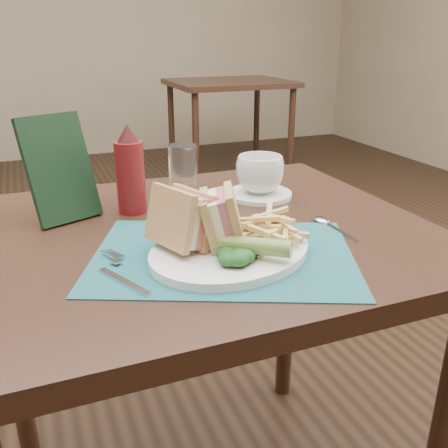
# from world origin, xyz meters

# --- Properties ---
(floor) EXTENTS (7.00, 7.00, 0.00)m
(floor) POSITION_xyz_m (0.00, 0.00, 0.00)
(floor) COLOR black
(floor) RESTS_ON ground
(wall_back) EXTENTS (6.00, 0.00, 6.00)m
(wall_back) POSITION_xyz_m (0.00, 3.50, 0.00)
(wall_back) COLOR #9D8C6F
(wall_back) RESTS_ON ground
(table_main) EXTENTS (0.90, 0.75, 0.75)m
(table_main) POSITION_xyz_m (0.00, -0.50, 0.38)
(table_main) COLOR black
(table_main) RESTS_ON ground
(table_bg_right) EXTENTS (0.90, 0.75, 0.75)m
(table_bg_right) POSITION_xyz_m (1.24, 2.35, 0.38)
(table_bg_right) COLOR black
(table_bg_right) RESTS_ON ground
(placemat) EXTENTS (0.53, 0.46, 0.00)m
(placemat) POSITION_xyz_m (0.00, -0.64, 0.75)
(placemat) COLOR #1A5154
(placemat) RESTS_ON table_main
(plate) EXTENTS (0.37, 0.34, 0.01)m
(plate) POSITION_xyz_m (0.01, -0.64, 0.76)
(plate) COLOR white
(plate) RESTS_ON placemat
(sandwich_half_a) EXTENTS (0.11, 0.13, 0.11)m
(sandwich_half_a) POSITION_xyz_m (-0.09, -0.62, 0.82)
(sandwich_half_a) COLOR tan
(sandwich_half_a) RESTS_ON plate
(sandwich_half_b) EXTENTS (0.11, 0.12, 0.10)m
(sandwich_half_b) POSITION_xyz_m (-0.02, -0.62, 0.82)
(sandwich_half_b) COLOR tan
(sandwich_half_b) RESTS_ON plate
(kale_garnish) EXTENTS (0.11, 0.08, 0.03)m
(kale_garnish) POSITION_xyz_m (0.01, -0.70, 0.78)
(kale_garnish) COLOR #163D19
(kale_garnish) RESTS_ON plate
(pickle_spear) EXTENTS (0.11, 0.10, 0.03)m
(pickle_spear) POSITION_xyz_m (0.03, -0.70, 0.79)
(pickle_spear) COLOR #59732C
(pickle_spear) RESTS_ON plate
(fries_pile) EXTENTS (0.18, 0.20, 0.05)m
(fries_pile) POSITION_xyz_m (0.08, -0.63, 0.79)
(fries_pile) COLOR #E0BE70
(fries_pile) RESTS_ON plate
(fork) EXTENTS (0.10, 0.17, 0.01)m
(fork) POSITION_xyz_m (-0.18, -0.64, 0.76)
(fork) COLOR silver
(fork) RESTS_ON placemat
(spoon) EXTENTS (0.04, 0.15, 0.01)m
(spoon) POSITION_xyz_m (0.25, -0.60, 0.76)
(spoon) COLOR silver
(spoon) RESTS_ON table_main
(saucer) EXTENTS (0.18, 0.18, 0.01)m
(saucer) POSITION_xyz_m (0.20, -0.36, 0.76)
(saucer) COLOR white
(saucer) RESTS_ON table_main
(coffee_cup) EXTENTS (0.14, 0.14, 0.09)m
(coffee_cup) POSITION_xyz_m (0.20, -0.36, 0.80)
(coffee_cup) COLOR white
(coffee_cup) RESTS_ON saucer
(drinking_glass) EXTENTS (0.08, 0.08, 0.13)m
(drinking_glass) POSITION_xyz_m (0.02, -0.34, 0.81)
(drinking_glass) COLOR white
(drinking_glass) RESTS_ON table_main
(ketchup_bottle) EXTENTS (0.07, 0.07, 0.19)m
(ketchup_bottle) POSITION_xyz_m (-0.10, -0.36, 0.84)
(ketchup_bottle) COLOR maroon
(ketchup_bottle) RESTS_ON table_main
(check_presenter) EXTENTS (0.15, 0.12, 0.21)m
(check_presenter) POSITION_xyz_m (-0.23, -0.35, 0.85)
(check_presenter) COLOR black
(check_presenter) RESTS_ON table_main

